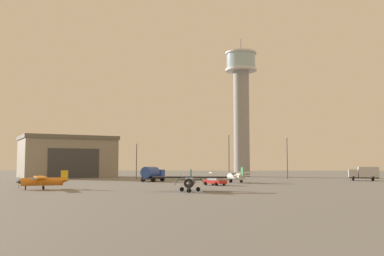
% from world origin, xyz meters
% --- Properties ---
extents(ground_plane, '(400.00, 400.00, 0.00)m').
position_xyz_m(ground_plane, '(0.00, 0.00, 0.00)').
color(ground_plane, slate).
extents(control_tower, '(9.20, 9.20, 40.61)m').
position_xyz_m(control_tower, '(12.43, 71.14, 22.62)').
color(control_tower, gray).
rests_on(control_tower, ground_plane).
extents(hangar, '(29.96, 27.54, 11.16)m').
position_xyz_m(hangar, '(-36.26, 62.98, 5.60)').
color(hangar, gray).
rests_on(hangar, ground_plane).
extents(airplane_orange, '(6.87, 8.63, 2.64)m').
position_xyz_m(airplane_orange, '(-20.91, 5.43, 1.23)').
color(airplane_orange, orange).
rests_on(airplane_orange, ground_plane).
extents(airplane_black, '(9.55, 7.51, 2.83)m').
position_xyz_m(airplane_black, '(-0.29, 1.66, 1.32)').
color(airplane_black, black).
rests_on(airplane_black, ground_plane).
extents(airplane_white, '(9.96, 7.83, 2.96)m').
position_xyz_m(airplane_white, '(7.56, 28.94, 1.38)').
color(airplane_white, white).
rests_on(airplane_white, ground_plane).
extents(truck_box_silver, '(6.54, 4.28, 2.99)m').
position_xyz_m(truck_box_silver, '(36.12, 40.18, 1.66)').
color(truck_box_silver, '#38383D').
rests_on(truck_box_silver, ground_plane).
extents(truck_fuel_tanker_blue, '(4.65, 6.32, 3.04)m').
position_xyz_m(truck_fuel_tanker_blue, '(-9.10, 33.72, 1.66)').
color(truck_fuel_tanker_blue, '#38383D').
rests_on(truck_fuel_tanker_blue, ground_plane).
extents(car_red, '(4.06, 4.33, 1.37)m').
position_xyz_m(car_red, '(3.33, 18.37, 0.74)').
color(car_red, red).
rests_on(car_red, ground_plane).
extents(light_post_west, '(0.44, 0.44, 10.28)m').
position_xyz_m(light_post_west, '(21.65, 50.86, 6.00)').
color(light_post_west, '#38383D').
rests_on(light_post_west, ground_plane).
extents(light_post_east, '(0.44, 0.44, 8.69)m').
position_xyz_m(light_post_east, '(-14.87, 49.41, 5.18)').
color(light_post_east, '#38383D').
rests_on(light_post_east, ground_plane).
extents(light_post_north, '(0.44, 0.44, 10.27)m').
position_xyz_m(light_post_north, '(7.00, 41.20, 6.00)').
color(light_post_north, '#38383D').
rests_on(light_post_north, ground_plane).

